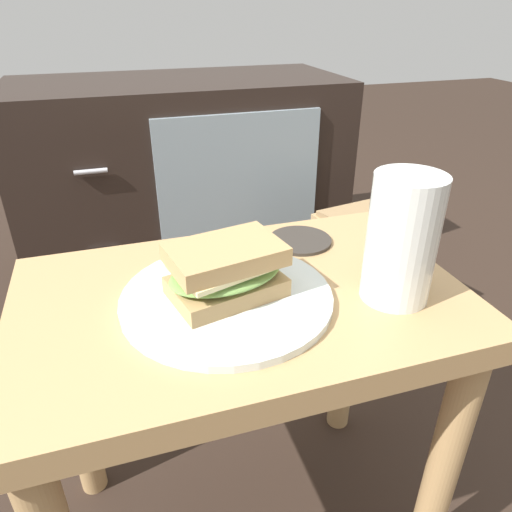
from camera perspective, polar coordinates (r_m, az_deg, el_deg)
side_table at (r=0.65m, az=-1.65°, el=-11.19°), size 0.56×0.36×0.46m
tv_cabinet at (r=1.53m, az=-8.61°, el=9.46°), size 0.96×0.46×0.58m
plate at (r=0.58m, az=-3.53°, el=-4.99°), size 0.26×0.26×0.01m
sandwich_front at (r=0.56m, az=-3.64°, el=-1.77°), size 0.16×0.12×0.07m
beer_glass at (r=0.58m, az=17.08°, el=1.67°), size 0.08×0.08×0.16m
coaster at (r=0.72m, az=5.31°, el=1.89°), size 0.09×0.09×0.01m
paper_bag at (r=1.24m, az=12.56°, el=-2.03°), size 0.24×0.21×0.35m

